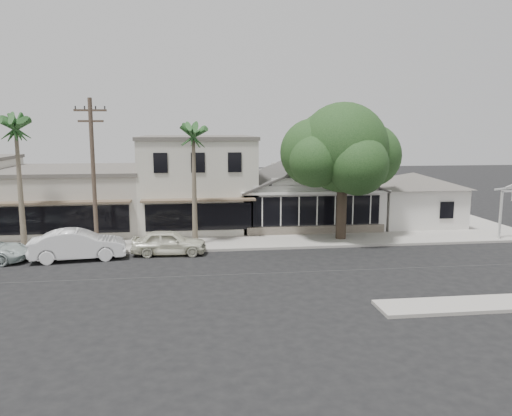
{
  "coord_description": "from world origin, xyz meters",
  "views": [
    {
      "loc": [
        -3.4,
        -24.24,
        7.28
      ],
      "look_at": [
        0.5,
        6.0,
        2.42
      ],
      "focal_mm": 35.0,
      "sensor_mm": 36.0,
      "label": 1
    }
  ],
  "objects": [
    {
      "name": "palm_east",
      "position": [
        -3.28,
        6.24,
        6.85
      ],
      "size": [
        2.86,
        2.86,
        7.98
      ],
      "color": "#726651",
      "rests_on": "ground"
    },
    {
      "name": "palm_mid",
      "position": [
        -13.45,
        6.42,
        7.3
      ],
      "size": [
        2.55,
        2.55,
        8.5
      ],
      "color": "#726651",
      "rests_on": "ground"
    },
    {
      "name": "utility_pole",
      "position": [
        -9.0,
        5.2,
        4.79
      ],
      "size": [
        1.8,
        0.24,
        9.0
      ],
      "color": "brown",
      "rests_on": "ground"
    },
    {
      "name": "row_building_near",
      "position": [
        -3.0,
        13.5,
        3.25
      ],
      "size": [
        8.0,
        10.0,
        6.5
      ],
      "primitive_type": "cube",
      "color": "beige",
      "rests_on": "ground"
    },
    {
      "name": "shade_tree",
      "position": [
        6.16,
        7.11,
        5.9
      ],
      "size": [
        8.08,
        7.31,
        8.97
      ],
      "rotation": [
        0.0,
        0.0,
        -0.29
      ],
      "color": "#3F3326",
      "rests_on": "ground"
    },
    {
      "name": "car_0",
      "position": [
        -4.81,
        4.57,
        0.73
      ],
      "size": [
        4.39,
        1.99,
        1.46
      ],
      "primitive_type": "imported",
      "rotation": [
        0.0,
        0.0,
        1.51
      ],
      "color": "beige",
      "rests_on": "ground"
    },
    {
      "name": "ground",
      "position": [
        0.0,
        0.0,
        0.0
      ],
      "size": [
        140.0,
        140.0,
        0.0
      ],
      "primitive_type": "plane",
      "color": "black",
      "rests_on": "ground"
    },
    {
      "name": "side_cottage",
      "position": [
        13.2,
        11.5,
        1.5
      ],
      "size": [
        6.0,
        6.0,
        3.0
      ],
      "primitive_type": "cube",
      "color": "silver",
      "rests_on": "ground"
    },
    {
      "name": "sidewalk_north",
      "position": [
        -8.0,
        6.75,
        0.07
      ],
      "size": [
        90.0,
        3.5,
        0.15
      ],
      "primitive_type": "cube",
      "color": "#9E9991",
      "rests_on": "ground"
    },
    {
      "name": "corner_shop",
      "position": [
        5.0,
        12.47,
        2.62
      ],
      "size": [
        10.4,
        8.6,
        5.1
      ],
      "color": "silver",
      "rests_on": "ground"
    },
    {
      "name": "car_1",
      "position": [
        -9.81,
        4.05,
        0.85
      ],
      "size": [
        5.36,
        2.44,
        1.7
      ],
      "primitive_type": "imported",
      "rotation": [
        0.0,
        0.0,
        1.7
      ],
      "color": "white",
      "rests_on": "ground"
    },
    {
      "name": "row_building_midnear",
      "position": [
        -12.0,
        13.5,
        2.1
      ],
      "size": [
        10.0,
        10.0,
        4.2
      ],
      "primitive_type": "cube",
      "color": "#B1AB9F",
      "rests_on": "ground"
    }
  ]
}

